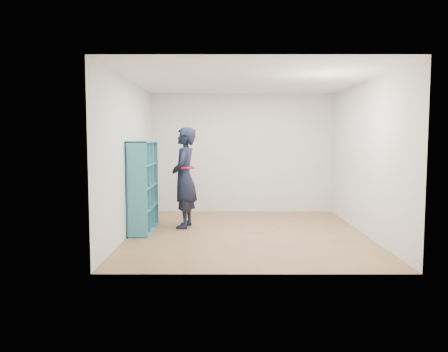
{
  "coord_description": "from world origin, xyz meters",
  "views": [
    {
      "loc": [
        -0.39,
        -7.38,
        1.64
      ],
      "look_at": [
        -0.4,
        0.3,
        0.97
      ],
      "focal_mm": 35.0,
      "sensor_mm": 36.0,
      "label": 1
    }
  ],
  "objects": [
    {
      "name": "smartphone",
      "position": [
        -1.27,
        0.61,
        1.04
      ],
      "size": [
        0.01,
        0.1,
        0.14
      ],
      "rotation": [
        0.28,
        0.0,
        -0.01
      ],
      "color": "silver",
      "rests_on": "person"
    },
    {
      "name": "bookshelf",
      "position": [
        -1.84,
        0.22,
        0.77
      ],
      "size": [
        0.35,
        1.19,
        1.58
      ],
      "color": "teal",
      "rests_on": "floor"
    },
    {
      "name": "wall_right",
      "position": [
        2.0,
        0.0,
        1.3
      ],
      "size": [
        0.02,
        4.5,
        2.6
      ],
      "primitive_type": "cube",
      "color": "silver",
      "rests_on": "floor"
    },
    {
      "name": "person",
      "position": [
        -1.12,
        0.52,
        0.92
      ],
      "size": [
        0.5,
        0.7,
        1.83
      ],
      "rotation": [
        0.0,
        0.0,
        -1.66
      ],
      "color": "black",
      "rests_on": "floor"
    },
    {
      "name": "wall_front",
      "position": [
        0.0,
        -2.25,
        1.3
      ],
      "size": [
        4.0,
        0.02,
        2.6
      ],
      "primitive_type": "cube",
      "color": "silver",
      "rests_on": "floor"
    },
    {
      "name": "wall_left",
      "position": [
        -2.0,
        0.0,
        1.3
      ],
      "size": [
        0.02,
        4.5,
        2.6
      ],
      "primitive_type": "cube",
      "color": "silver",
      "rests_on": "floor"
    },
    {
      "name": "floor",
      "position": [
        0.0,
        0.0,
        0.0
      ],
      "size": [
        4.5,
        4.5,
        0.0
      ],
      "primitive_type": "plane",
      "color": "brown",
      "rests_on": "ground"
    },
    {
      "name": "ceiling",
      "position": [
        0.0,
        0.0,
        2.6
      ],
      "size": [
        4.5,
        4.5,
        0.0
      ],
      "primitive_type": "plane",
      "color": "white",
      "rests_on": "wall_back"
    },
    {
      "name": "wall_back",
      "position": [
        0.0,
        2.25,
        1.3
      ],
      "size": [
        4.0,
        0.02,
        2.6
      ],
      "primitive_type": "cube",
      "color": "silver",
      "rests_on": "floor"
    }
  ]
}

